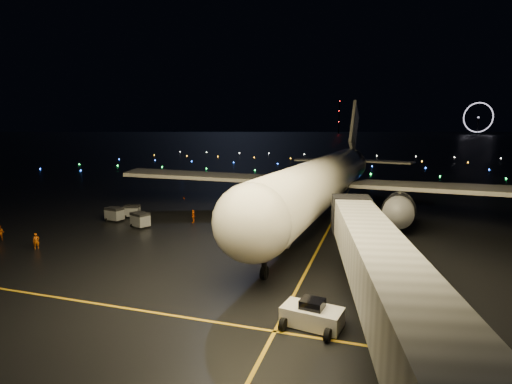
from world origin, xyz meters
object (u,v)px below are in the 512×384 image
(belt_loader, at_px, (268,229))
(crew_a, at_px, (36,241))
(airliner, at_px, (329,153))
(crew_b, at_px, (0,233))
(crew_c, at_px, (193,216))
(baggage_cart_1, at_px, (132,211))
(baggage_cart_0, at_px, (140,220))
(pushback_tug, at_px, (312,313))
(baggage_cart_2, at_px, (115,214))

(belt_loader, height_order, crew_a, belt_loader)
(airliner, bearing_deg, belt_loader, -99.63)
(crew_a, relative_size, crew_b, 0.96)
(airliner, xyz_separation_m, crew_c, (-16.39, -10.82, -7.99))
(belt_loader, bearing_deg, baggage_cart_1, 159.99)
(airliner, bearing_deg, baggage_cart_0, -141.32)
(pushback_tug, bearing_deg, baggage_cart_2, 155.15)
(crew_c, distance_m, baggage_cart_0, 6.81)
(crew_b, bearing_deg, baggage_cart_2, 33.04)
(crew_c, relative_size, baggage_cart_2, 0.81)
(crew_c, bearing_deg, baggage_cart_0, -70.67)
(pushback_tug, relative_size, crew_a, 2.22)
(baggage_cart_0, xyz_separation_m, baggage_cart_1, (-4.38, 4.66, -0.09))
(pushback_tug, height_order, belt_loader, belt_loader)
(belt_loader, distance_m, baggage_cart_1, 23.01)
(belt_loader, xyz_separation_m, crew_b, (-29.08, -7.53, -0.85))
(crew_a, relative_size, baggage_cart_0, 0.76)
(baggage_cart_1, bearing_deg, baggage_cart_2, -126.05)
(belt_loader, bearing_deg, baggage_cart_0, 170.09)
(belt_loader, distance_m, crew_c, 13.91)
(belt_loader, relative_size, crew_b, 4.03)
(baggage_cart_2, bearing_deg, baggage_cart_0, -11.18)
(airliner, height_order, baggage_cart_2, airliner)
(airliner, xyz_separation_m, baggage_cart_1, (-26.09, -10.42, -8.02))
(crew_c, xyz_separation_m, baggage_cart_2, (-10.60, -2.31, 0.05))
(baggage_cart_0, bearing_deg, baggage_cart_1, 155.65)
(belt_loader, height_order, crew_c, belt_loader)
(pushback_tug, xyz_separation_m, crew_b, (-36.60, 8.96, -0.01))
(baggage_cart_0, height_order, baggage_cart_1, baggage_cart_0)
(pushback_tug, bearing_deg, baggage_cart_0, 152.63)
(crew_b, distance_m, baggage_cart_1, 16.24)
(baggage_cart_0, bearing_deg, crew_b, -117.01)
(belt_loader, xyz_separation_m, baggage_cart_1, (-21.89, 7.03, -0.88))
(crew_a, distance_m, crew_b, 6.52)
(baggage_cart_0, xyz_separation_m, baggage_cart_2, (-5.29, 1.96, -0.02))
(pushback_tug, relative_size, baggage_cart_1, 1.88)
(baggage_cart_2, bearing_deg, airliner, 35.05)
(baggage_cart_0, relative_size, baggage_cart_2, 1.02)
(crew_c, relative_size, baggage_cart_1, 0.88)
(pushback_tug, xyz_separation_m, crew_a, (-30.20, 7.72, -0.05))
(airliner, relative_size, crew_c, 35.26)
(airliner, xyz_separation_m, crew_b, (-33.27, -24.98, -7.99))
(pushback_tug, bearing_deg, crew_c, 140.08)
(pushback_tug, distance_m, baggage_cart_0, 31.34)
(belt_loader, relative_size, baggage_cart_2, 3.27)
(belt_loader, relative_size, crew_a, 4.21)
(crew_c, height_order, baggage_cart_1, crew_c)
(crew_b, bearing_deg, airliner, 7.83)
(crew_c, bearing_deg, pushback_tug, 21.03)
(pushback_tug, bearing_deg, airliner, 105.22)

